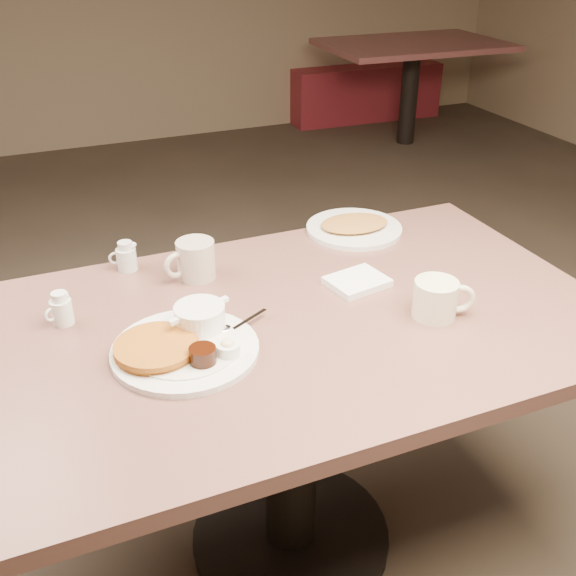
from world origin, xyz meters
name	(u,v)px	position (x,y,z in m)	size (l,w,h in m)	color
room	(292,20)	(0.00, 0.00, 1.40)	(7.04, 8.04, 2.84)	#4C3F33
diner_table	(291,377)	(0.00, 0.00, 0.58)	(1.50, 0.90, 0.75)	#84564C
main_plate	(184,341)	(-0.26, -0.03, 0.77)	(0.42, 0.41, 0.07)	white
coffee_mug_near	(437,298)	(0.32, -0.12, 0.80)	(0.16, 0.13, 0.09)	white
napkin	(357,282)	(0.22, 0.08, 0.76)	(0.16, 0.14, 0.02)	white
coffee_mug_far	(195,260)	(-0.15, 0.28, 0.80)	(0.15, 0.12, 0.10)	beige
creamer_left	(61,310)	(-0.49, 0.18, 0.79)	(0.07, 0.05, 0.08)	white
creamer_right	(126,257)	(-0.31, 0.39, 0.79)	(0.08, 0.07, 0.08)	silver
hash_plate	(354,227)	(0.36, 0.38, 0.76)	(0.30, 0.30, 0.04)	white
booth_back_right	(363,69)	(2.33, 3.94, 0.41)	(1.36, 1.58, 1.12)	maroon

